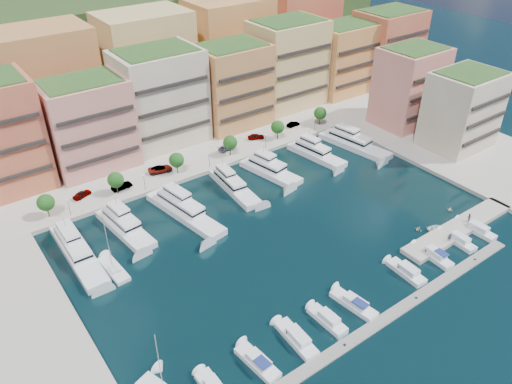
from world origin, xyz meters
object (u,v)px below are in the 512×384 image
at_px(tree_2, 177,160).
at_px(lamppost_1, 144,179).
at_px(yacht_6, 352,143).
at_px(cruiser_6, 407,272).
at_px(cruiser_8, 458,241).
at_px(yacht_1, 124,226).
at_px(yacht_2, 183,210).
at_px(cruiser_1, 258,363).
at_px(sailboat_2, 114,270).
at_px(tree_4, 278,127).
at_px(car_4, 256,136).
at_px(tree_3, 230,143).
at_px(tree_0, 46,203).
at_px(yacht_5, 315,153).
at_px(yacht_0, 76,250).
at_px(lamppost_4, 315,122).
at_px(tender_1, 418,229).
at_px(cruiser_4, 354,304).
at_px(cruiser_9, 476,230).
at_px(cruiser_2, 297,339).
at_px(car_2, 160,169).
at_px(car_5, 293,124).
at_px(yacht_3, 233,185).
at_px(tender_2, 436,228).
at_px(lamppost_0, 68,205).
at_px(cruiser_3, 327,320).
at_px(person_1, 469,217).
at_px(car_0, 82,194).
at_px(car_1, 122,186).
at_px(lamppost_3, 266,139).
at_px(yacht_4, 269,170).
at_px(person_0, 450,237).
at_px(tree_1, 116,180).
at_px(tree_5, 320,113).
at_px(lamppost_2, 209,158).

bearing_deg(tree_2, lamppost_1, -167.05).
xyz_separation_m(yacht_6, cruiser_6, (-29.44, -43.64, -0.66)).
bearing_deg(cruiser_8, yacht_1, 140.34).
height_order(yacht_2, cruiser_1, yacht_2).
bearing_deg(sailboat_2, tree_4, 22.15).
bearing_deg(car_4, tree_3, 131.11).
height_order(tree_0, yacht_2, tree_0).
bearing_deg(cruiser_1, yacht_5, 40.93).
xyz_separation_m(yacht_0, sailboat_2, (4.08, -8.92, -0.90)).
xyz_separation_m(lamppost_4, tender_1, (-13.06, -48.12, -3.38)).
xyz_separation_m(cruiser_4, cruiser_9, (37.02, 0.03, -0.02)).
distance_m(tree_0, cruiser_2, 62.39).
height_order(yacht_0, cruiser_2, yacht_0).
relative_size(sailboat_2, car_2, 2.17).
bearing_deg(cruiser_4, sailboat_2, 132.12).
height_order(cruiser_2, car_5, car_5).
height_order(yacht_0, yacht_3, same).
distance_m(lamppost_4, yacht_2, 52.75).
relative_size(cruiser_1, tender_2, 2.21).
distance_m(lamppost_0, sailboat_2, 22.09).
distance_m(lamppost_1, lamppost_4, 54.00).
xyz_separation_m(yacht_3, cruiser_3, (-10.63, -44.94, -0.66)).
distance_m(cruiser_1, cruiser_2, 7.95).
bearing_deg(tree_4, person_1, -80.56).
bearing_deg(car_0, yacht_0, 137.19).
distance_m(cruiser_2, car_1, 59.55).
xyz_separation_m(lamppost_3, person_1, (15.22, -53.15, -1.84)).
distance_m(yacht_2, cruiser_9, 64.14).
bearing_deg(sailboat_2, car_1, 63.28).
xyz_separation_m(yacht_4, cruiser_6, (-1.58, -45.57, -0.54)).
distance_m(car_4, person_1, 60.75).
distance_m(lamppost_0, person_0, 81.38).
height_order(tree_3, cruiser_4, tree_3).
relative_size(tree_0, tree_4, 1.00).
xyz_separation_m(cruiser_4, car_4, (23.49, 61.75, 1.22)).
bearing_deg(tree_1, sailboat_2, -114.87).
distance_m(tree_1, yacht_2, 17.99).
distance_m(tree_1, car_0, 8.62).
distance_m(tree_2, cruiser_2, 59.04).
relative_size(tree_5, yacht_1, 0.30).
relative_size(tree_2, yacht_3, 0.29).
relative_size(yacht_1, car_0, 4.14).
distance_m(tree_2, yacht_5, 37.27).
xyz_separation_m(cruiser_9, person_0, (-8.55, 0.94, 1.37)).
distance_m(lamppost_2, cruiser_2, 58.61).
xyz_separation_m(yacht_6, cruiser_9, (-6.69, -43.65, -0.66)).
height_order(lamppost_4, yacht_1, yacht_1).
bearing_deg(yacht_1, yacht_2, -9.75).
xyz_separation_m(tender_2, car_2, (-37.46, 55.51, 1.44)).
xyz_separation_m(yacht_0, cruiser_4, (34.85, -42.95, -0.64)).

